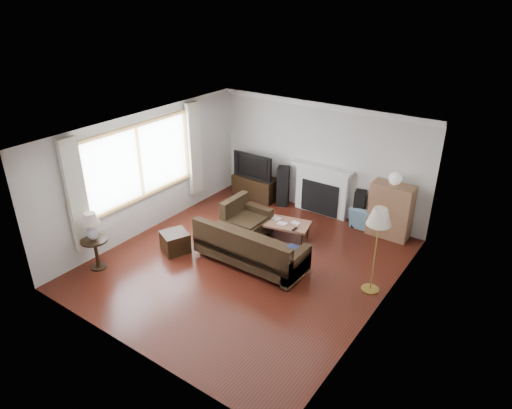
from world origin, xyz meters
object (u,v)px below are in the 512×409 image
Objects in this scene: bookshelf at (391,211)px; floor_lamp at (375,251)px; sectional_sofa at (251,246)px; side_table at (96,254)px; tv_stand at (256,187)px; coffee_table at (284,231)px.

floor_lamp is (0.44, -1.98, 0.20)m from bookshelf.
sectional_sofa is 2.25m from floor_lamp.
side_table is (-4.37, -2.23, -0.48)m from floor_lamp.
sectional_sofa is 2.81m from side_table.
tv_stand is 2.92m from sectional_sofa.
tv_stand is at bearing 152.76° from floor_lamp.
floor_lamp is 4.93m from side_table.
tv_stand is 3.33m from bookshelf.
floor_lamp is at bearing 27.05° from side_table.
side_table is (-2.25, -2.84, 0.10)m from coffee_table.
coffee_table is at bearing -38.86° from tv_stand.
floor_lamp reaches higher than sectional_sofa.
bookshelf is at bearing 0.81° from tv_stand.
coffee_table is (-1.67, -1.37, -0.38)m from bookshelf.
bookshelf is 0.74× the size of floor_lamp.
sectional_sofa is at bearing -166.86° from floor_lamp.
bookshelf is 1.14× the size of coffee_table.
sectional_sofa is at bearing -124.54° from bookshelf.
tv_stand is 0.95× the size of bookshelf.
side_table reaches higher than coffee_table.
floor_lamp reaches higher than bookshelf.
side_table reaches higher than tv_stand.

